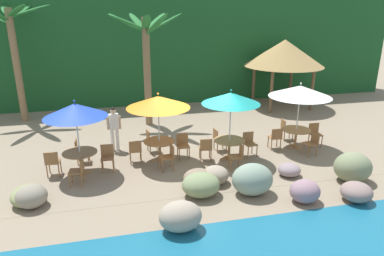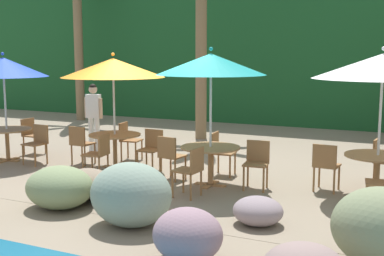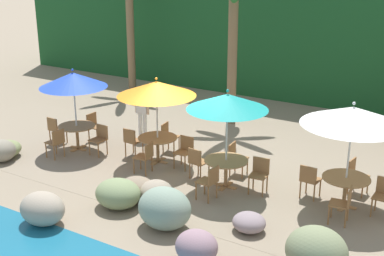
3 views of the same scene
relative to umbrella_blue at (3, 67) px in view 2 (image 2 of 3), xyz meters
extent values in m
plane|color=gray|center=(3.82, 0.27, -2.14)|extent=(120.00, 120.00, 0.00)
cube|color=gray|center=(3.82, 0.27, -2.13)|extent=(18.00, 5.20, 0.01)
cube|color=#194C23|center=(3.82, 9.27, 0.86)|extent=(28.00, 2.40, 6.00)
ellipsoid|color=gray|center=(6.16, -3.30, -1.82)|extent=(0.85, 0.77, 0.64)
ellipsoid|color=#806F5B|center=(3.51, -1.69, -1.88)|extent=(0.91, 0.79, 0.51)
ellipsoid|color=gray|center=(4.07, -1.68, -1.86)|extent=(0.81, 0.80, 0.55)
ellipsoid|color=#76805B|center=(8.24, -2.50, -1.67)|extent=(1.16, 1.04, 0.93)
ellipsoid|color=gray|center=(6.52, -1.74, -1.93)|extent=(0.73, 0.69, 0.41)
ellipsoid|color=gray|center=(4.90, -2.55, -1.68)|extent=(1.20, 1.01, 0.92)
ellipsoid|color=#76865B|center=(3.43, -2.32, -1.80)|extent=(1.10, 0.97, 0.68)
cylinder|color=silver|center=(0.00, 0.00, -1.02)|extent=(0.04, 0.04, 2.24)
cone|color=blue|center=(0.00, 0.00, 0.00)|extent=(1.97, 1.97, 0.43)
sphere|color=blue|center=(0.00, 0.00, 0.30)|extent=(0.07, 0.07, 0.07)
cube|color=#A37547|center=(0.00, 0.00, -2.12)|extent=(0.60, 0.12, 0.03)
cube|color=#A37547|center=(0.00, 0.00, -2.12)|extent=(0.12, 0.60, 0.03)
cylinder|color=#A37547|center=(0.00, 0.00, -1.77)|extent=(0.09, 0.09, 0.71)
cylinder|color=#A37547|center=(0.00, 0.00, -1.41)|extent=(1.10, 1.10, 0.03)
cylinder|color=olive|center=(1.02, -0.24, -1.91)|extent=(0.04, 0.04, 0.45)
cylinder|color=olive|center=(0.66, -0.22, -1.91)|extent=(0.04, 0.04, 0.45)
cylinder|color=olive|center=(1.04, 0.12, -1.91)|extent=(0.04, 0.04, 0.45)
cylinder|color=olive|center=(0.68, 0.14, -1.91)|extent=(0.04, 0.04, 0.45)
cube|color=olive|center=(0.85, -0.05, -1.67)|extent=(0.44, 0.44, 0.03)
cube|color=olive|center=(0.86, 0.15, -1.48)|extent=(0.42, 0.06, 0.42)
cylinder|color=olive|center=(0.20, 1.02, -1.91)|extent=(0.04, 0.04, 0.45)
cylinder|color=olive|center=(0.19, 0.67, -1.91)|extent=(0.04, 0.04, 0.45)
cylinder|color=olive|center=(-0.16, 1.03, -1.91)|extent=(0.04, 0.04, 0.45)
cylinder|color=olive|center=(-0.16, 0.68, -1.91)|extent=(0.04, 0.04, 0.45)
cube|color=olive|center=(0.02, 0.85, -1.67)|extent=(0.43, 0.43, 0.03)
cube|color=olive|center=(-0.18, 0.85, -1.48)|extent=(0.05, 0.42, 0.42)
cylinder|color=silver|center=(2.64, 0.42, -1.02)|extent=(0.04, 0.04, 2.24)
cone|color=orange|center=(2.64, 0.42, 0.01)|extent=(2.17, 2.17, 0.40)
sphere|color=orange|center=(2.64, 0.42, 0.28)|extent=(0.07, 0.07, 0.07)
cube|color=#A37547|center=(2.64, 0.42, -2.12)|extent=(0.60, 0.12, 0.03)
cube|color=#A37547|center=(2.64, 0.42, -2.12)|extent=(0.12, 0.60, 0.03)
cylinder|color=#A37547|center=(2.64, 0.42, -1.77)|extent=(0.09, 0.09, 0.71)
cylinder|color=#A37547|center=(2.64, 0.42, -1.41)|extent=(1.10, 1.10, 0.03)
cylinder|color=olive|center=(3.67, 0.23, -1.91)|extent=(0.04, 0.04, 0.45)
cylinder|color=olive|center=(3.31, 0.24, -1.91)|extent=(0.04, 0.04, 0.45)
cylinder|color=olive|center=(3.68, 0.59, -1.91)|extent=(0.04, 0.04, 0.45)
cylinder|color=olive|center=(3.32, 0.59, -1.91)|extent=(0.04, 0.04, 0.45)
cube|color=olive|center=(3.49, 0.41, -1.67)|extent=(0.43, 0.43, 0.03)
cube|color=olive|center=(3.50, 0.61, -1.48)|extent=(0.42, 0.04, 0.42)
cylinder|color=olive|center=(2.68, 1.47, -1.91)|extent=(0.04, 0.04, 0.45)
cylinder|color=olive|center=(2.73, 1.11, -1.91)|extent=(0.04, 0.04, 0.45)
cylinder|color=olive|center=(2.33, 1.42, -1.91)|extent=(0.04, 0.04, 0.45)
cylinder|color=olive|center=(2.38, 1.07, -1.91)|extent=(0.04, 0.04, 0.45)
cube|color=olive|center=(2.53, 1.27, -1.67)|extent=(0.47, 0.47, 0.03)
cube|color=olive|center=(2.33, 1.24, -1.48)|extent=(0.09, 0.42, 0.42)
cylinder|color=olive|center=(1.62, 0.62, -1.91)|extent=(0.04, 0.04, 0.45)
cylinder|color=olive|center=(1.98, 0.61, -1.91)|extent=(0.04, 0.04, 0.45)
cylinder|color=olive|center=(1.61, 0.26, -1.91)|extent=(0.04, 0.04, 0.45)
cylinder|color=olive|center=(1.97, 0.26, -1.91)|extent=(0.04, 0.04, 0.45)
cube|color=olive|center=(1.79, 0.44, -1.67)|extent=(0.43, 0.43, 0.03)
cube|color=olive|center=(1.79, 0.24, -1.48)|extent=(0.42, 0.04, 0.42)
cylinder|color=olive|center=(2.59, -0.62, -1.91)|extent=(0.04, 0.04, 0.45)
cylinder|color=olive|center=(2.55, -0.26, -1.91)|extent=(0.04, 0.04, 0.45)
cylinder|color=olive|center=(2.94, -0.58, -1.91)|extent=(0.04, 0.04, 0.45)
cylinder|color=olive|center=(2.90, -0.22, -1.91)|extent=(0.04, 0.04, 0.45)
cube|color=olive|center=(2.75, -0.42, -1.67)|extent=(0.47, 0.47, 0.03)
cube|color=olive|center=(2.94, -0.40, -1.48)|extent=(0.09, 0.42, 0.42)
cylinder|color=silver|center=(5.06, -0.04, -0.96)|extent=(0.04, 0.04, 2.35)
cone|color=teal|center=(5.06, -0.04, 0.11)|extent=(2.00, 2.00, 0.38)
sphere|color=teal|center=(5.06, -0.04, 0.38)|extent=(0.07, 0.07, 0.07)
cube|color=#A37547|center=(5.06, -0.04, -2.12)|extent=(0.60, 0.12, 0.03)
cube|color=#A37547|center=(5.06, -0.04, -2.12)|extent=(0.12, 0.60, 0.03)
cylinder|color=#A37547|center=(5.06, -0.04, -1.77)|extent=(0.09, 0.09, 0.71)
cylinder|color=#A37547|center=(5.06, -0.04, -1.41)|extent=(1.10, 1.10, 0.03)
cylinder|color=olive|center=(6.10, -0.10, -1.91)|extent=(0.04, 0.04, 0.45)
cylinder|color=olive|center=(5.75, -0.14, -1.91)|extent=(0.04, 0.04, 0.45)
cylinder|color=olive|center=(6.06, 0.25, -1.91)|extent=(0.04, 0.04, 0.45)
cylinder|color=olive|center=(5.70, 0.21, -1.91)|extent=(0.04, 0.04, 0.45)
cube|color=olive|center=(5.90, 0.06, -1.67)|extent=(0.47, 0.47, 0.03)
cube|color=olive|center=(5.88, 0.25, -1.48)|extent=(0.42, 0.09, 0.42)
cylinder|color=olive|center=(5.16, 0.99, -1.91)|extent=(0.04, 0.04, 0.45)
cylinder|color=olive|center=(5.19, 0.64, -1.91)|extent=(0.04, 0.04, 0.45)
cylinder|color=olive|center=(4.81, 0.97, -1.91)|extent=(0.04, 0.04, 0.45)
cylinder|color=olive|center=(4.83, 0.61, -1.91)|extent=(0.04, 0.04, 0.45)
cube|color=olive|center=(5.00, 0.80, -1.67)|extent=(0.45, 0.45, 0.03)
cube|color=olive|center=(4.80, 0.79, -1.48)|extent=(0.07, 0.42, 0.42)
cylinder|color=olive|center=(4.06, 0.27, -1.91)|extent=(0.04, 0.04, 0.45)
cylinder|color=olive|center=(4.42, 0.22, -1.91)|extent=(0.04, 0.04, 0.45)
cylinder|color=olive|center=(4.02, -0.08, -1.91)|extent=(0.04, 0.04, 0.45)
cylinder|color=olive|center=(4.37, -0.13, -1.91)|extent=(0.04, 0.04, 0.45)
cube|color=olive|center=(4.22, 0.07, -1.67)|extent=(0.47, 0.47, 0.03)
cube|color=olive|center=(4.19, -0.13, -1.48)|extent=(0.42, 0.09, 0.42)
cylinder|color=olive|center=(4.79, -1.05, -1.91)|extent=(0.04, 0.04, 0.45)
cylinder|color=olive|center=(4.82, -0.70, -1.91)|extent=(0.04, 0.04, 0.45)
cylinder|color=olive|center=(5.15, -1.08, -1.91)|extent=(0.04, 0.04, 0.45)
cylinder|color=olive|center=(5.18, -0.73, -1.91)|extent=(0.04, 0.04, 0.45)
cube|color=olive|center=(4.99, -0.89, -1.67)|extent=(0.46, 0.46, 0.03)
cube|color=olive|center=(5.18, -0.91, -1.48)|extent=(0.07, 0.42, 0.42)
cylinder|color=silver|center=(7.93, 0.45, -0.97)|extent=(0.04, 0.04, 2.33)
cone|color=white|center=(7.93, 0.45, 0.09)|extent=(2.31, 2.31, 0.42)
sphere|color=white|center=(7.93, 0.45, 0.38)|extent=(0.07, 0.07, 0.07)
cube|color=#A37547|center=(7.93, 0.45, -2.12)|extent=(0.60, 0.12, 0.03)
cube|color=#A37547|center=(7.93, 0.45, -2.12)|extent=(0.12, 0.60, 0.03)
cylinder|color=#A37547|center=(7.93, 0.45, -1.77)|extent=(0.09, 0.09, 0.71)
cylinder|color=#A37547|center=(7.93, 0.45, -1.41)|extent=(1.10, 1.10, 0.03)
cylinder|color=olive|center=(7.86, 1.49, -1.91)|extent=(0.04, 0.04, 0.45)
cylinder|color=olive|center=(7.82, 1.14, -1.91)|extent=(0.04, 0.04, 0.45)
cube|color=olive|center=(7.82, 1.32, -1.48)|extent=(0.08, 0.42, 0.42)
cylinder|color=olive|center=(6.91, 0.71, -1.91)|extent=(0.04, 0.04, 0.45)
cylinder|color=olive|center=(7.27, 0.68, -1.91)|extent=(0.04, 0.04, 0.45)
cylinder|color=olive|center=(6.89, 0.35, -1.91)|extent=(0.04, 0.04, 0.45)
cylinder|color=olive|center=(7.24, 0.32, -1.91)|extent=(0.04, 0.04, 0.45)
cube|color=olive|center=(7.08, 0.51, -1.67)|extent=(0.45, 0.45, 0.03)
cube|color=olive|center=(7.06, 0.32, -1.48)|extent=(0.42, 0.07, 0.42)
cylinder|color=olive|center=(7.89, -0.59, -1.91)|extent=(0.04, 0.04, 0.45)
cylinder|color=olive|center=(7.84, -0.24, -1.91)|extent=(0.04, 0.04, 0.45)
cube|color=olive|center=(8.04, -0.39, -1.67)|extent=(0.47, 0.47, 0.03)
cylinder|color=brown|center=(-2.98, 6.56, 0.45)|extent=(0.32, 0.32, 5.17)
cylinder|color=brown|center=(2.76, 4.66, 0.25)|extent=(0.32, 0.32, 4.78)
cylinder|color=white|center=(1.05, 1.74, -1.71)|extent=(0.13, 0.13, 0.86)
cylinder|color=white|center=(1.23, 1.74, -1.71)|extent=(0.13, 0.13, 0.86)
cube|color=white|center=(1.14, 1.74, -0.99)|extent=(0.38, 0.28, 0.58)
cylinder|color=#D6AD89|center=(0.92, 1.74, -1.04)|extent=(0.08, 0.08, 0.50)
cylinder|color=#D6AD89|center=(1.36, 1.74, -1.04)|extent=(0.08, 0.08, 0.50)
sphere|color=#D6AD89|center=(1.14, 1.74, -0.58)|extent=(0.21, 0.21, 0.21)
sphere|color=black|center=(1.14, 1.74, -0.53)|extent=(0.18, 0.18, 0.18)
camera|label=1|loc=(1.12, -11.06, 2.99)|focal=33.07mm
camera|label=2|loc=(8.60, -8.39, 0.30)|focal=46.84mm
camera|label=3|loc=(10.68, -10.86, 3.59)|focal=49.26mm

